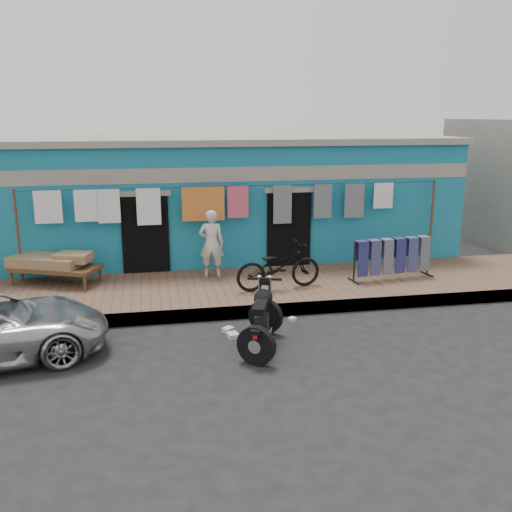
% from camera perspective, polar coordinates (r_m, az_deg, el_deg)
% --- Properties ---
extents(ground, '(80.00, 80.00, 0.00)m').
position_cam_1_polar(ground, '(10.05, 2.15, -9.10)').
color(ground, black).
rests_on(ground, ground).
extents(sidewalk, '(28.00, 3.00, 0.25)m').
position_cam_1_polar(sidewalk, '(12.77, -0.84, -3.40)').
color(sidewalk, brown).
rests_on(sidewalk, ground).
extents(curb, '(28.00, 0.10, 0.25)m').
position_cam_1_polar(curb, '(11.42, 0.42, -5.53)').
color(curb, gray).
rests_on(curb, ground).
extents(building, '(12.20, 5.20, 3.36)m').
position_cam_1_polar(building, '(16.29, -3.29, 5.99)').
color(building, teal).
rests_on(building, ground).
extents(clothesline, '(10.06, 0.06, 2.10)m').
position_cam_1_polar(clothesline, '(13.53, -3.70, 4.93)').
color(clothesline, brown).
rests_on(clothesline, sidewalk).
extents(seated_person, '(0.62, 0.46, 1.58)m').
position_cam_1_polar(seated_person, '(13.23, -4.48, 1.26)').
color(seated_person, beige).
rests_on(seated_person, sidewalk).
extents(bicycle, '(1.97, 0.94, 1.23)m').
position_cam_1_polar(bicycle, '(12.29, 2.27, -0.54)').
color(bicycle, black).
rests_on(bicycle, sidewalk).
extents(motorcycle, '(1.63, 2.09, 1.12)m').
position_cam_1_polar(motorcycle, '(9.82, 0.53, -6.13)').
color(motorcycle, black).
rests_on(motorcycle, ground).
extents(charpoy, '(2.69, 2.39, 0.68)m').
position_cam_1_polar(charpoy, '(13.50, -19.39, -1.21)').
color(charpoy, brown).
rests_on(charpoy, sidewalk).
extents(jeans_rack, '(2.13, 0.91, 0.97)m').
position_cam_1_polar(jeans_rack, '(13.46, 13.45, -0.18)').
color(jeans_rack, black).
rests_on(jeans_rack, sidewalk).
extents(litter_a, '(0.25, 0.24, 0.09)m').
position_cam_1_polar(litter_a, '(10.71, -2.81, -7.38)').
color(litter_a, silver).
rests_on(litter_a, ground).
extents(litter_b, '(0.19, 0.18, 0.08)m').
position_cam_1_polar(litter_b, '(11.25, 3.62, -6.35)').
color(litter_b, silver).
rests_on(litter_b, ground).
extents(litter_c, '(0.22, 0.25, 0.09)m').
position_cam_1_polar(litter_c, '(10.44, -2.32, -7.94)').
color(litter_c, silver).
rests_on(litter_c, ground).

